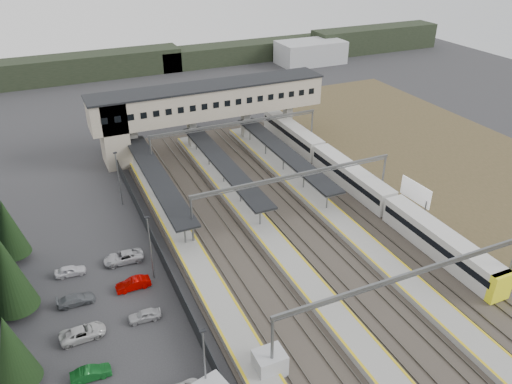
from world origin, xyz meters
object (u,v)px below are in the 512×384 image
footbridge (194,106)px  billboard (415,193)px  train (352,178)px  relay_cabin_far (270,364)px

footbridge → billboard: (20.29, -32.62, -4.92)m
footbridge → billboard: footbridge is taller
train → footbridge: bearing=124.6°
relay_cabin_far → train: train is taller
relay_cabin_far → billboard: billboard is taller
billboard → footbridge: bearing=121.9°
train → billboard: bearing=-66.0°
relay_cabin_far → footbridge: size_ratio=0.07×
relay_cabin_far → footbridge: 50.90m
relay_cabin_far → billboard: (29.97, 16.91, 1.78)m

